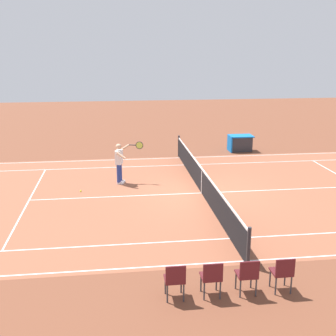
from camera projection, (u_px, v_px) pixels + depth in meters
The scene contains 11 objects.
ground_plane at pixel (202, 193), 16.50m from camera, with size 60.00×60.00×0.00m, color brown.
court_slab at pixel (202, 193), 16.50m from camera, with size 24.20×11.40×0.00m, color #935138.
court_line_markings at pixel (202, 193), 16.49m from camera, with size 23.85×11.05×0.01m.
tennis_net at pixel (202, 181), 16.36m from camera, with size 0.10×11.70×1.08m.
tennis_player_near at pixel (120, 161), 17.45m from camera, with size 1.16×0.75×1.70m.
tennis_ball at pixel (81, 191), 16.62m from camera, with size 0.07×0.07×0.07m, color #CCE01E.
spectator_chair_0 at pixel (283, 271), 9.69m from camera, with size 0.44×0.44×0.88m.
spectator_chair_1 at pixel (248, 274), 9.59m from camera, with size 0.44×0.44×0.88m.
spectator_chair_2 at pixel (212, 276), 9.49m from camera, with size 0.44×0.44×0.88m.
spectator_chair_3 at pixel (175, 279), 9.39m from camera, with size 0.44×0.44×0.88m.
equipment_cart_tarped at pixel (240, 143), 23.07m from camera, with size 1.25×0.84×0.85m.
Camera 1 is at (3.25, 15.34, 5.37)m, focal length 46.21 mm.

